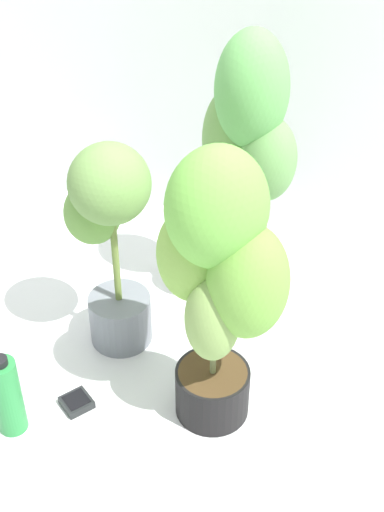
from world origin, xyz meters
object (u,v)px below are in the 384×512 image
object	(u,v)px
potted_plant_front_right	(219,275)
potted_plant_back_right	(248,153)
nutrient_bottle	(7,396)
hygrometer_box	(77,402)
potted_plant_center	(109,230)

from	to	relation	value
potted_plant_front_right	potted_plant_back_right	world-z (taller)	potted_plant_back_right
nutrient_bottle	hygrometer_box	bearing A→B (deg)	40.17
hygrometer_box	nutrient_bottle	size ratio (longest dim) A/B	0.42
potted_plant_front_right	hygrometer_box	bearing A→B (deg)	-167.66
potted_plant_front_right	hygrometer_box	world-z (taller)	potted_plant_front_right
potted_plant_center	potted_plant_front_right	bearing A→B (deg)	-30.43
potted_plant_center	potted_plant_back_right	bearing A→B (deg)	40.91
potted_plant_front_right	hygrometer_box	xyz separation A→B (m)	(-0.39, -0.09, -0.49)
hygrometer_box	potted_plant_front_right	bearing A→B (deg)	141.28
potted_plant_center	hygrometer_box	distance (m)	0.51
potted_plant_back_right	hygrometer_box	world-z (taller)	potted_plant_back_right
potted_plant_back_right	hygrometer_box	xyz separation A→B (m)	(-0.35, -0.60, -0.55)
hygrometer_box	potted_plant_back_right	bearing A→B (deg)	-171.30
potted_plant_front_right	hygrometer_box	distance (m)	0.63
potted_plant_center	nutrient_bottle	xyz separation A→B (m)	(-0.15, -0.43, -0.29)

